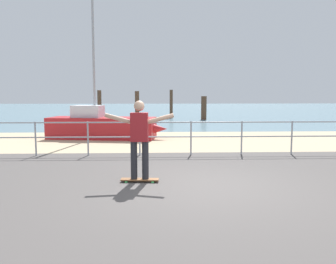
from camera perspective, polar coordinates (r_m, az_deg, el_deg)
The scene contains 11 objects.
ground_plane at distance 6.20m, azimuth 7.29°, elevation -11.34°, with size 24.00×10.00×0.04m, color #514C49.
beach_strip at distance 13.99m, azimuth 1.93°, elevation -1.42°, with size 24.00×6.00×0.04m, color tan.
sea_surface at distance 41.88m, azimuth -0.80°, elevation 3.71°, with size 72.00×50.00×0.04m, color slate.
railing_fence at distance 10.51m, azimuth -4.67°, elevation -0.17°, with size 12.51×0.05×1.05m.
sailboat at distance 14.70m, azimuth -10.19°, elevation 0.93°, with size 5.06×2.07×5.85m.
skateboard at distance 7.43m, azimuth -4.66°, elevation -7.80°, with size 0.81×0.26×0.08m.
skateboarder at distance 7.26m, azimuth -4.72°, elevation -0.51°, with size 1.45×0.23×1.65m.
groyne_post_0 at distance 21.38m, azimuth -11.18°, elevation 3.94°, with size 0.24×0.24×2.09m, color #513826.
groyne_post_1 at distance 20.46m, azimuth -5.10°, elevation 3.86°, with size 0.25×0.25×2.04m, color #513826.
groyne_post_2 at distance 26.73m, azimuth 0.53°, elevation 4.61°, with size 0.24×0.24×2.19m, color #513826.
groyne_post_3 at distance 25.36m, azimuth 5.91°, elevation 3.94°, with size 0.40×0.40×1.71m, color #513826.
Camera 1 is at (-0.99, -6.83, 1.87)m, focal length 37.08 mm.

